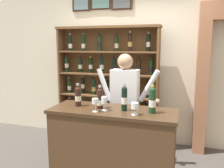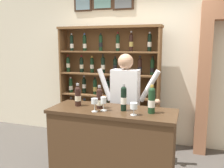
% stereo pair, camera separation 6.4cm
% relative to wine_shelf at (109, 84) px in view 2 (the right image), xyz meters
% --- Properties ---
extents(back_wall, '(12.00, 0.19, 3.40)m').
position_rel_wine_shelf_xyz_m(back_wall, '(0.46, 0.35, 0.62)').
color(back_wall, beige).
rests_on(back_wall, ground).
extents(wine_shelf, '(1.81, 0.30, 2.06)m').
position_rel_wine_shelf_xyz_m(wine_shelf, '(0.00, 0.00, 0.00)').
color(wine_shelf, brown).
rests_on(wine_shelf, ground).
extents(tasting_counter, '(1.52, 0.57, 0.99)m').
position_rel_wine_shelf_xyz_m(tasting_counter, '(0.49, -1.28, -0.58)').
color(tasting_counter, '#4C331E').
rests_on(tasting_counter, ground).
extents(shopkeeper, '(0.93, 0.22, 1.63)m').
position_rel_wine_shelf_xyz_m(shopkeeper, '(0.48, -0.68, -0.07)').
color(shopkeeper, '#2D3347').
rests_on(shopkeeper, ground).
extents(tasting_bottle_brunello, '(0.08, 0.08, 0.29)m').
position_rel_wine_shelf_xyz_m(tasting_bottle_brunello, '(0.03, -1.26, 0.05)').
color(tasting_bottle_brunello, black).
rests_on(tasting_bottle_brunello, tasting_counter).
extents(tasting_bottle_rosso, '(0.07, 0.07, 0.28)m').
position_rel_wine_shelf_xyz_m(tasting_bottle_rosso, '(0.32, -1.28, 0.05)').
color(tasting_bottle_rosso, black).
rests_on(tasting_bottle_rosso, tasting_counter).
extents(tasting_bottle_grappa, '(0.07, 0.07, 0.32)m').
position_rel_wine_shelf_xyz_m(tasting_bottle_grappa, '(0.63, -1.29, 0.07)').
color(tasting_bottle_grappa, black).
rests_on(tasting_bottle_grappa, tasting_counter).
extents(tasting_bottle_vin_santo, '(0.08, 0.08, 0.32)m').
position_rel_wine_shelf_xyz_m(tasting_bottle_vin_santo, '(0.95, -1.29, 0.07)').
color(tasting_bottle_vin_santo, '#19381E').
rests_on(tasting_bottle_vin_santo, tasting_counter).
extents(wine_glass_spare, '(0.08, 0.08, 0.16)m').
position_rel_wine_shelf_xyz_m(wine_glass_spare, '(0.32, -1.43, 0.04)').
color(wine_glass_spare, silver).
rests_on(wine_glass_spare, tasting_counter).
extents(wine_glass_center, '(0.08, 0.08, 0.16)m').
position_rel_wine_shelf_xyz_m(wine_glass_center, '(0.41, -1.36, 0.04)').
color(wine_glass_center, silver).
rests_on(wine_glass_center, tasting_counter).
extents(wine_glass_right, '(0.08, 0.08, 0.14)m').
position_rel_wine_shelf_xyz_m(wine_glass_right, '(0.78, -1.42, 0.02)').
color(wine_glass_right, silver).
rests_on(wine_glass_right, tasting_counter).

